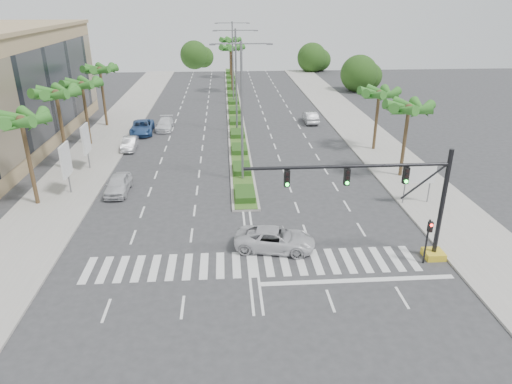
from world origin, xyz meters
TOP-DOWN VIEW (x-y plane):
  - ground at (0.00, 0.00)m, footprint 160.00×160.00m
  - footpath_right at (15.20, 20.00)m, footprint 6.00×120.00m
  - footpath_left at (-15.20, 20.00)m, footprint 6.00×120.00m
  - median at (0.00, 45.00)m, footprint 2.20×75.00m
  - median_grass at (0.00, 45.00)m, footprint 1.80×75.00m
  - signal_gantry at (9.27, -0.00)m, footprint 12.60×1.20m
  - pedestrian_signal at (10.60, -0.68)m, footprint 0.28×0.36m
  - direction_sign at (13.50, 7.99)m, footprint 2.70×0.11m
  - billboard_near at (-14.50, 12.00)m, footprint 0.18×2.10m
  - billboard_far at (-14.50, 18.00)m, footprint 0.18×2.10m
  - palm_left_near at (-16.50, 10.00)m, footprint 4.57×4.68m
  - palm_left_mid at (-16.50, 18.00)m, footprint 4.57×4.68m
  - palm_left_far at (-16.50, 26.00)m, footprint 4.57×4.68m
  - palm_left_end at (-16.50, 34.00)m, footprint 4.57×4.68m
  - palm_right_near at (14.50, 14.00)m, footprint 4.57×4.68m
  - palm_right_far at (14.50, 22.00)m, footprint 4.57×4.68m
  - palm_median_a at (0.00, 55.00)m, footprint 4.57×4.68m
  - palm_median_b at (0.00, 70.00)m, footprint 4.57×4.68m
  - streetlight_near at (0.00, 14.00)m, footprint 5.10×0.25m
  - streetlight_mid at (0.00, 30.00)m, footprint 5.10×0.25m
  - streetlight_far at (0.00, 46.00)m, footprint 5.10×0.25m
  - car_parked_a at (-10.55, 12.00)m, footprint 1.83×4.45m
  - car_parked_b at (-11.80, 24.02)m, footprint 1.47×4.02m
  - car_parked_c at (-11.44, 30.29)m, footprint 2.86×5.70m
  - car_parked_d at (-8.91, 31.92)m, footprint 1.95×4.70m
  - car_crossing at (1.58, 1.76)m, footprint 5.62×3.45m
  - car_right at (9.76, 34.02)m, footprint 1.58×4.52m

SIDE VIEW (x-z plane):
  - ground at x=0.00m, z-range 0.00..0.00m
  - footpath_right at x=15.20m, z-range 0.00..0.15m
  - footpath_left at x=-15.20m, z-range 0.00..0.15m
  - median at x=0.00m, z-range 0.00..0.20m
  - median_grass at x=0.00m, z-range 0.20..0.24m
  - car_parked_b at x=-11.80m, z-range 0.00..1.32m
  - car_parked_d at x=-8.91m, z-range 0.00..1.36m
  - car_crossing at x=1.58m, z-range 0.00..1.45m
  - car_right at x=9.76m, z-range 0.00..1.49m
  - car_parked_a at x=-10.55m, z-range 0.00..1.51m
  - car_parked_c at x=-11.44m, z-range 0.00..1.55m
  - pedestrian_signal at x=10.60m, z-range 0.54..3.54m
  - direction_sign at x=13.50m, z-range 0.75..4.15m
  - billboard_near at x=-14.50m, z-range 0.79..5.14m
  - billboard_far at x=-14.50m, z-range 0.79..5.14m
  - signal_gantry at x=9.27m, z-range -0.14..7.06m
  - palm_right_far at x=14.50m, z-range 2.54..9.29m
  - palm_right_near at x=14.50m, z-range 2.68..9.73m
  - palm_left_far at x=-16.50m, z-range 2.82..10.17m
  - palm_left_near at x=-16.50m, z-range 2.91..10.46m
  - streetlight_near at x=0.00m, z-range 0.81..12.81m
  - streetlight_mid at x=0.00m, z-range 0.81..12.81m
  - streetlight_far at x=0.00m, z-range 0.81..12.81m
  - palm_left_end at x=-16.50m, z-range 3.01..10.76m
  - palm_left_mid at x=-16.50m, z-range 3.10..11.05m
  - palm_median_a at x=0.00m, z-range 3.15..11.20m
  - palm_median_b at x=0.00m, z-range 3.15..11.20m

